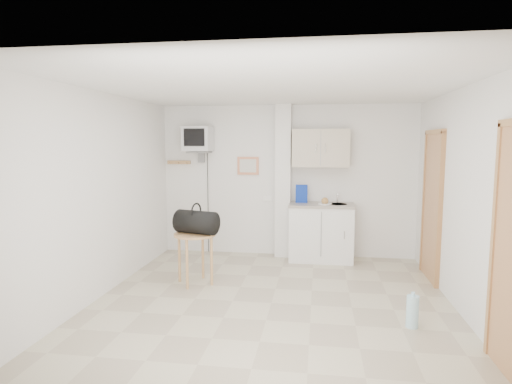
# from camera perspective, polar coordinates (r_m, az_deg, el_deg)

# --- Properties ---
(ground) EXTENTS (4.50, 4.50, 0.00)m
(ground) POSITION_cam_1_polar(r_m,az_deg,el_deg) (5.22, 2.06, -14.58)
(ground) COLOR #BAAF92
(ground) RESTS_ON ground
(room_envelope) EXTENTS (4.24, 4.54, 2.55)m
(room_envelope) POSITION_cam_1_polar(r_m,az_deg,el_deg) (4.95, 5.01, 2.53)
(room_envelope) COLOR white
(room_envelope) RESTS_ON ground
(kitchenette) EXTENTS (1.03, 0.58, 2.10)m
(kitchenette) POSITION_cam_1_polar(r_m,az_deg,el_deg) (6.93, 8.66, -2.46)
(kitchenette) COLOR white
(kitchenette) RESTS_ON ground
(crt_television) EXTENTS (0.44, 0.45, 2.15)m
(crt_television) POSITION_cam_1_polar(r_m,az_deg,el_deg) (7.14, -7.74, 6.94)
(crt_television) COLOR slate
(crt_television) RESTS_ON ground
(round_table) EXTENTS (0.56, 0.56, 0.69)m
(round_table) POSITION_cam_1_polar(r_m,az_deg,el_deg) (5.79, -8.14, -6.51)
(round_table) COLOR #A97949
(round_table) RESTS_ON ground
(duffel_bag) EXTENTS (0.62, 0.45, 0.41)m
(duffel_bag) POSITION_cam_1_polar(r_m,az_deg,el_deg) (5.73, -7.95, -3.97)
(duffel_bag) COLOR black
(duffel_bag) RESTS_ON round_table
(water_bottle) EXTENTS (0.12, 0.12, 0.37)m
(water_bottle) POSITION_cam_1_polar(r_m,az_deg,el_deg) (4.82, 20.13, -14.73)
(water_bottle) COLOR #A6D5E5
(water_bottle) RESTS_ON ground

